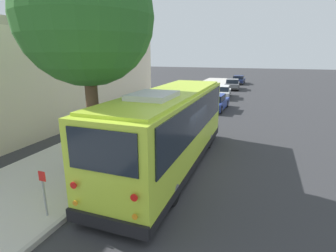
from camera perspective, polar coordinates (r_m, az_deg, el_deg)
ground_plane at (r=10.74m, az=2.80°, el=-9.40°), size 160.00×160.00×0.00m
sidewalk_slab at (r=12.59m, az=-16.73°, el=-5.87°), size 80.00×4.48×0.15m
curb_strip at (r=11.43m, az=-7.24°, el=-7.52°), size 80.00×0.14×0.15m
shuttle_bus at (r=10.43m, az=0.43°, el=0.09°), size 9.61×2.58×3.29m
parked_sedan_blue at (r=22.18m, az=10.06°, el=5.06°), size 4.41×1.96×1.29m
parked_sedan_white at (r=28.60m, az=11.67°, el=7.25°), size 4.55×1.92×1.26m
parked_sedan_gray at (r=35.60m, az=13.81°, el=8.76°), size 4.28×1.97×1.33m
parked_sedan_navy at (r=42.55m, az=15.08°, el=9.66°), size 4.58×1.80×1.26m
street_tree at (r=10.06m, az=-17.20°, el=23.42°), size 4.65×4.65×8.59m
sign_post_near at (r=8.12m, az=-25.33°, el=-13.06°), size 0.06×0.22×1.33m
sign_post_far at (r=9.37m, az=-17.14°, el=-7.78°), size 0.06×0.22×1.51m
fire_hydrant at (r=18.54m, az=2.19°, el=3.13°), size 0.22×0.22×0.81m
building_backdrop at (r=20.67m, az=-27.17°, el=9.27°), size 22.12×8.12×6.14m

